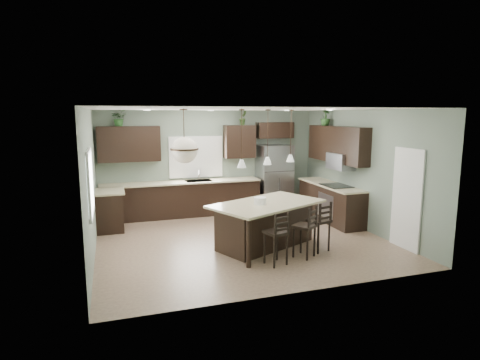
% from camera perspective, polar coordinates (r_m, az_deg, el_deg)
% --- Properties ---
extents(ground, '(6.00, 6.00, 0.00)m').
position_cam_1_polar(ground, '(8.81, 0.19, -8.49)').
color(ground, '#9E8466').
rests_on(ground, ground).
extents(pantry_door, '(0.04, 0.82, 2.04)m').
position_cam_1_polar(pantry_door, '(8.68, 22.63, -2.53)').
color(pantry_door, white).
rests_on(pantry_door, ground).
extents(window_back, '(1.35, 0.02, 1.00)m').
position_cam_1_polar(window_back, '(10.99, -6.28, 3.30)').
color(window_back, white).
rests_on(window_back, room_shell).
extents(window_left, '(0.02, 1.10, 1.00)m').
position_cam_1_polar(window_left, '(7.26, -20.63, -0.36)').
color(window_left, white).
rests_on(window_left, room_shell).
extents(left_return_cabs, '(0.60, 0.90, 0.90)m').
position_cam_1_polar(left_return_cabs, '(9.92, -18.04, -4.22)').
color(left_return_cabs, black).
rests_on(left_return_cabs, ground).
extents(left_return_countertop, '(0.66, 0.96, 0.04)m').
position_cam_1_polar(left_return_countertop, '(9.83, -18.07, -1.55)').
color(left_return_countertop, beige).
rests_on(left_return_countertop, left_return_cabs).
extents(back_lower_cabs, '(4.20, 0.60, 0.90)m').
position_cam_1_polar(back_lower_cabs, '(10.80, -8.20, -2.76)').
color(back_lower_cabs, black).
rests_on(back_lower_cabs, ground).
extents(back_countertop, '(4.20, 0.66, 0.04)m').
position_cam_1_polar(back_countertop, '(10.70, -8.24, -0.32)').
color(back_countertop, beige).
rests_on(back_countertop, back_lower_cabs).
extents(sink_inset, '(0.70, 0.45, 0.01)m').
position_cam_1_polar(sink_inset, '(10.78, -5.89, -0.12)').
color(sink_inset, gray).
rests_on(sink_inset, back_countertop).
extents(faucet, '(0.02, 0.02, 0.28)m').
position_cam_1_polar(faucet, '(10.72, -5.87, 0.62)').
color(faucet, silver).
rests_on(faucet, back_countertop).
extents(back_upper_left, '(1.55, 0.34, 0.90)m').
position_cam_1_polar(back_upper_left, '(10.58, -15.49, 4.96)').
color(back_upper_left, black).
rests_on(back_upper_left, room_shell).
extents(back_upper_right, '(0.85, 0.34, 0.90)m').
position_cam_1_polar(back_upper_right, '(11.11, -0.06, 5.49)').
color(back_upper_right, black).
rests_on(back_upper_right, room_shell).
extents(fridge_header, '(1.05, 0.34, 0.45)m').
position_cam_1_polar(fridge_header, '(11.47, 4.97, 7.08)').
color(fridge_header, black).
rests_on(fridge_header, room_shell).
extents(right_lower_cabs, '(0.60, 2.35, 0.90)m').
position_cam_1_polar(right_lower_cabs, '(10.57, 12.73, -3.17)').
color(right_lower_cabs, black).
rests_on(right_lower_cabs, ground).
extents(right_countertop, '(0.66, 2.35, 0.04)m').
position_cam_1_polar(right_countertop, '(10.47, 12.72, -0.67)').
color(right_countertop, beige).
rests_on(right_countertop, right_lower_cabs).
extents(cooktop, '(0.58, 0.75, 0.02)m').
position_cam_1_polar(cooktop, '(10.23, 13.51, -0.78)').
color(cooktop, black).
rests_on(cooktop, right_countertop).
extents(wall_oven_front, '(0.01, 0.72, 0.60)m').
position_cam_1_polar(wall_oven_front, '(10.18, 12.04, -3.62)').
color(wall_oven_front, gray).
rests_on(wall_oven_front, right_lower_cabs).
extents(right_upper_cabs, '(0.34, 2.35, 0.90)m').
position_cam_1_polar(right_upper_cabs, '(10.42, 13.64, 4.97)').
color(right_upper_cabs, black).
rests_on(right_upper_cabs, room_shell).
extents(microwave, '(0.40, 0.75, 0.40)m').
position_cam_1_polar(microwave, '(10.20, 14.12, 2.60)').
color(microwave, gray).
rests_on(microwave, right_upper_cabs).
extents(refrigerator, '(0.90, 0.74, 1.85)m').
position_cam_1_polar(refrigerator, '(11.38, 4.88, 0.35)').
color(refrigerator, '#9B9CA3').
rests_on(refrigerator, ground).
extents(kitchen_island, '(2.59, 2.11, 0.92)m').
position_cam_1_polar(kitchen_island, '(8.26, 3.82, -6.37)').
color(kitchen_island, black).
rests_on(kitchen_island, ground).
extents(serving_dish, '(0.24, 0.24, 0.14)m').
position_cam_1_polar(serving_dish, '(8.00, 2.87, -2.97)').
color(serving_dish, white).
rests_on(serving_dish, kitchen_island).
extents(bar_stool_left, '(0.45, 0.45, 0.99)m').
position_cam_1_polar(bar_stool_left, '(7.31, 5.12, -8.22)').
color(bar_stool_left, black).
rests_on(bar_stool_left, ground).
extents(bar_stool_center, '(0.52, 0.52, 1.00)m').
position_cam_1_polar(bar_stool_center, '(7.74, 9.14, -7.26)').
color(bar_stool_center, black).
rests_on(bar_stool_center, ground).
extents(bar_stool_right, '(0.47, 0.47, 1.01)m').
position_cam_1_polar(bar_stool_right, '(8.14, 11.12, -6.46)').
color(bar_stool_right, black).
rests_on(bar_stool_right, ground).
extents(pendant_left, '(0.17, 0.17, 1.10)m').
position_cam_1_polar(pendant_left, '(7.48, 0.25, 5.90)').
color(pendant_left, silver).
rests_on(pendant_left, room_shell).
extents(pendant_center, '(0.17, 0.17, 1.10)m').
position_cam_1_polar(pendant_center, '(7.97, 3.96, 6.10)').
color(pendant_center, silver).
rests_on(pendant_center, room_shell).
extents(pendant_right, '(0.17, 0.17, 1.10)m').
position_cam_1_polar(pendant_right, '(8.49, 7.23, 6.24)').
color(pendant_right, white).
rests_on(pendant_right, room_shell).
extents(chandelier, '(0.52, 0.52, 0.99)m').
position_cam_1_polar(chandelier, '(7.36, -7.96, 6.19)').
color(chandelier, '#F4E3C7').
rests_on(chandelier, room_shell).
extents(plant_back_left, '(0.40, 0.35, 0.42)m').
position_cam_1_polar(plant_back_left, '(10.52, -16.82, 8.48)').
color(plant_back_left, '#234C21').
rests_on(plant_back_left, back_upper_left).
extents(plant_back_right, '(0.26, 0.23, 0.41)m').
position_cam_1_polar(plant_back_right, '(11.09, 0.43, 8.86)').
color(plant_back_right, '#365425').
rests_on(plant_back_right, back_upper_right).
extents(plant_right_wall, '(0.32, 0.32, 0.45)m').
position_cam_1_polar(plant_right_wall, '(10.87, 12.04, 8.75)').
color(plant_right_wall, '#2E5A27').
rests_on(plant_right_wall, right_upper_cabs).
extents(room_shell, '(6.00, 6.00, 6.00)m').
position_cam_1_polar(room_shell, '(8.45, 0.20, 2.55)').
color(room_shell, slate).
rests_on(room_shell, ground).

